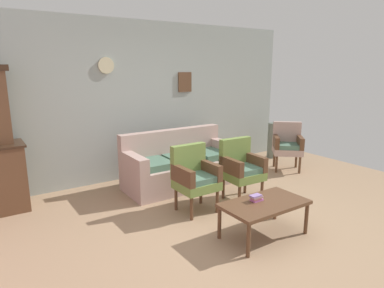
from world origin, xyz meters
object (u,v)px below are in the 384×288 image
at_px(floor_vase_by_wall, 272,140).
at_px(coffee_table, 264,206).
at_px(floral_couch, 180,166).
at_px(armchair_row_middle, 241,167).
at_px(book_stack_on_table, 256,198).
at_px(wingback_chair_by_fireplace, 287,144).
at_px(armchair_by_doorway, 194,175).

bearing_deg(floor_vase_by_wall, coffee_table, -138.23).
height_order(floral_couch, coffee_table, floral_couch).
bearing_deg(armchair_row_middle, book_stack_on_table, -122.67).
bearing_deg(armchair_row_middle, floor_vase_by_wall, 32.99).
height_order(armchair_row_middle, wingback_chair_by_fireplace, same).
bearing_deg(armchair_by_doorway, armchair_row_middle, -3.01).
height_order(armchair_by_doorway, wingback_chair_by_fireplace, same).
bearing_deg(coffee_table, floral_couch, 86.68).
bearing_deg(armchair_row_middle, coffee_table, -118.28).
distance_m(armchair_row_middle, floor_vase_by_wall, 2.56).
distance_m(floral_couch, armchair_by_doorway, 1.06).
distance_m(coffee_table, floor_vase_by_wall, 3.60).
distance_m(wingback_chair_by_fireplace, coffee_table, 2.80).
bearing_deg(floor_vase_by_wall, armchair_by_doorway, -155.37).
height_order(wingback_chair_by_fireplace, coffee_table, wingback_chair_by_fireplace).
relative_size(wingback_chair_by_fireplace, floor_vase_by_wall, 1.19).
xyz_separation_m(floral_couch, wingback_chair_by_fireplace, (2.16, -0.38, 0.17)).
xyz_separation_m(wingback_chair_by_fireplace, coffee_table, (-2.27, -1.64, -0.12)).
xyz_separation_m(floral_couch, floor_vase_by_wall, (2.57, 0.38, 0.05)).
height_order(wingback_chair_by_fireplace, book_stack_on_table, wingback_chair_by_fireplace).
relative_size(armchair_by_doorway, floor_vase_by_wall, 1.19).
bearing_deg(armchair_by_doorway, book_stack_on_table, -78.15).
relative_size(floral_couch, floor_vase_by_wall, 2.48).
relative_size(armchair_by_doorway, coffee_table, 0.90).
distance_m(armchair_row_middle, book_stack_on_table, 1.10).
height_order(wingback_chair_by_fireplace, floor_vase_by_wall, wingback_chair_by_fireplace).
bearing_deg(wingback_chair_by_fireplace, coffee_table, -144.26).
relative_size(floral_couch, coffee_table, 1.87).
bearing_deg(coffee_table, armchair_by_doorway, 103.82).
bearing_deg(book_stack_on_table, armchair_row_middle, 57.33).
bearing_deg(coffee_table, armchair_row_middle, 61.72).
relative_size(armchair_by_doorway, book_stack_on_table, 5.57).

